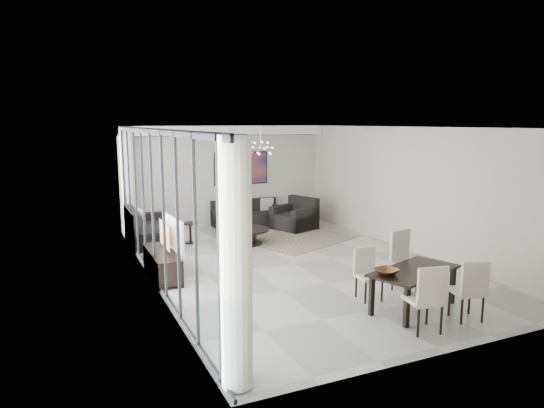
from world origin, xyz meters
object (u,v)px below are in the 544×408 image
coffee_table (247,235)px  dining_table (414,275)px  tv_console (162,264)px  television (168,234)px  sofa_main (247,217)px

coffee_table → dining_table: size_ratio=0.62×
coffee_table → tv_console: bearing=-144.5°
television → coffee_table: bearing=-57.6°
tv_console → television: (0.16, 0.07, 0.58)m
tv_console → dining_table: 4.76m
coffee_table → television: bearing=-143.9°
coffee_table → sofa_main: 2.23m
tv_console → sofa_main: bearing=49.4°
tv_console → television: size_ratio=1.47×
tv_console → dining_table: size_ratio=0.93×
television → dining_table: (3.22, -3.41, -0.26)m
coffee_table → tv_console: tv_console is taller
television → dining_table: 4.69m
sofa_main → tv_console: 5.05m
sofa_main → television: 4.92m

